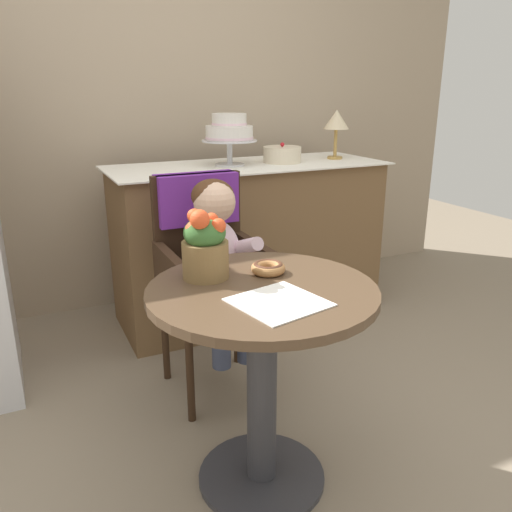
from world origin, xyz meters
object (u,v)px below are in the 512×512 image
at_px(wicker_chair, 205,248).
at_px(donut_front, 268,267).
at_px(cafe_table, 262,348).
at_px(seated_child, 218,250).
at_px(table_lamp, 336,122).
at_px(flower_vase, 205,245).
at_px(tiered_cake_stand, 229,132).
at_px(round_layer_cake, 282,155).

height_order(wicker_chair, donut_front, wicker_chair).
distance_m(cafe_table, seated_child, 0.57).
bearing_deg(seated_child, table_lamp, 35.29).
relative_size(cafe_table, flower_vase, 3.08).
xyz_separation_m(seated_child, donut_front, (0.01, -0.44, 0.06)).
xyz_separation_m(flower_vase, table_lamp, (1.24, 1.13, 0.29)).
distance_m(cafe_table, tiered_cake_stand, 1.49).
bearing_deg(donut_front, cafe_table, -124.85).
relative_size(round_layer_cake, table_lamp, 0.76).
xyz_separation_m(cafe_table, seated_child, (0.07, 0.54, 0.17)).
height_order(donut_front, round_layer_cake, round_layer_cake).
xyz_separation_m(cafe_table, tiered_cake_stand, (0.44, 1.30, 0.57)).
bearing_deg(flower_vase, cafe_table, -50.89).
distance_m(wicker_chair, round_layer_cake, 0.96).
xyz_separation_m(seated_child, round_layer_cake, (0.69, 0.74, 0.27)).
distance_m(wicker_chair, flower_vase, 0.61).
bearing_deg(wicker_chair, cafe_table, -96.40).
relative_size(wicker_chair, tiered_cake_stand, 3.18).
bearing_deg(table_lamp, donut_front, -131.42).
height_order(seated_child, flower_vase, seated_child).
relative_size(cafe_table, wicker_chair, 0.75).
xyz_separation_m(cafe_table, flower_vase, (-0.13, 0.16, 0.32)).
relative_size(tiered_cake_stand, round_layer_cake, 1.39).
bearing_deg(wicker_chair, seated_child, -90.93).
xyz_separation_m(tiered_cake_stand, round_layer_cake, (0.32, -0.01, -0.14)).
distance_m(donut_front, tiered_cake_stand, 1.30).
distance_m(cafe_table, table_lamp, 1.81).
relative_size(seated_child, donut_front, 6.35).
xyz_separation_m(cafe_table, table_lamp, (1.12, 1.29, 0.61)).
relative_size(cafe_table, round_layer_cake, 3.33).
distance_m(wicker_chair, table_lamp, 1.29).
xyz_separation_m(seated_child, table_lamp, (1.05, 0.74, 0.44)).
bearing_deg(round_layer_cake, flower_vase, -128.05).
height_order(tiered_cake_stand, table_lamp, table_lamp).
bearing_deg(round_layer_cake, wicker_chair, -139.60).
xyz_separation_m(wicker_chair, table_lamp, (1.05, 0.59, 0.48)).
xyz_separation_m(tiered_cake_stand, table_lamp, (0.68, -0.01, 0.03)).
distance_m(cafe_table, donut_front, 0.26).
height_order(donut_front, flower_vase, flower_vase).
relative_size(donut_front, round_layer_cake, 0.53).
xyz_separation_m(wicker_chair, donut_front, (0.01, -0.60, 0.10)).
height_order(wicker_chair, seated_child, seated_child).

